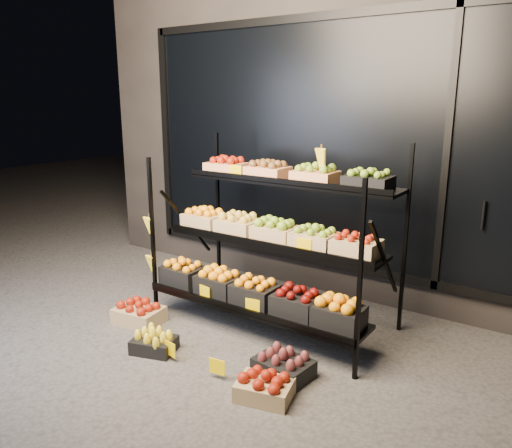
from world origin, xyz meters
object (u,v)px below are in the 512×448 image
Objects in this scene: display_rack at (269,241)px; floor_crate_left at (139,313)px; floor_crate_midleft at (154,342)px; floor_crate_midright at (265,387)px.

display_rack is 1.38m from floor_crate_left.
display_rack is at bearing 45.74° from floor_crate_midleft.
floor_crate_midright is (0.62, -1.01, -0.70)m from display_rack.
floor_crate_midright reaches higher than floor_crate_midleft.
display_rack is 4.76× the size of floor_crate_left.
floor_crate_left is 1.06× the size of floor_crate_midright.
floor_crate_left is 0.59m from floor_crate_midleft.
floor_crate_midleft is (0.51, -0.31, -0.01)m from floor_crate_left.
floor_crate_midleft is at bearing 164.12° from floor_crate_midright.
floor_crate_midleft is at bearing -116.48° from display_rack.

